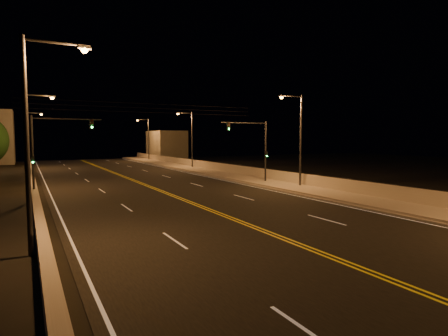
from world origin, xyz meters
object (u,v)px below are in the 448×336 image
streetlight_4 (35,129)px  streetlight_6 (28,136)px  traffic_signal_right (257,145)px  traffic_signal_left (47,147)px  streetlight_5 (29,134)px  streetlight_3 (147,137)px  streetlight_1 (298,134)px  streetlight_2 (190,136)px

streetlight_4 → streetlight_6: 45.99m
traffic_signal_right → traffic_signal_left: same height
streetlight_5 → streetlight_6: (0.00, 25.71, 0.00)m
streetlight_3 → streetlight_4: same height
streetlight_3 → traffic_signal_left: (-20.32, -42.89, -0.98)m
streetlight_3 → traffic_signal_right: (-1.49, -42.89, -0.98)m
streetlight_6 → traffic_signal_left: streetlight_6 is taller
streetlight_3 → streetlight_4: 61.62m
traffic_signal_right → streetlight_1: bearing=-71.4°
streetlight_3 → traffic_signal_right: 42.92m
streetlight_1 → traffic_signal_right: size_ratio=1.35×
traffic_signal_right → traffic_signal_left: bearing=180.0°
streetlight_1 → traffic_signal_left: size_ratio=1.35×
traffic_signal_right → streetlight_5: bearing=164.9°
streetlight_5 → streetlight_1: bearing=-24.6°
streetlight_2 → streetlight_1: bearing=-90.0°
streetlight_3 → traffic_signal_left: size_ratio=1.35×
streetlight_6 → traffic_signal_left: bearing=-88.0°
streetlight_1 → traffic_signal_right: bearing=108.6°
traffic_signal_left → streetlight_3: bearing=64.7°
streetlight_2 → streetlight_5: bearing=-144.6°
streetlight_1 → streetlight_3: same height
streetlight_4 → traffic_signal_left: 14.97m
streetlight_4 → streetlight_2: bearing=58.9°
traffic_signal_right → streetlight_6: bearing=122.6°
traffic_signal_left → streetlight_6: bearing=92.0°
streetlight_1 → streetlight_5: bearing=155.4°
streetlight_4 → traffic_signal_left: size_ratio=1.35×
traffic_signal_left → streetlight_4: bearing=-94.2°
streetlight_5 → traffic_signal_right: (19.92, -5.38, -0.98)m
streetlight_4 → streetlight_5: bearing=90.0°
streetlight_3 → streetlight_6: size_ratio=1.00×
streetlight_3 → streetlight_4: size_ratio=1.00×
streetlight_1 → streetlight_6: size_ratio=1.00×
streetlight_1 → traffic_signal_right: (-1.49, 4.41, -0.98)m
streetlight_4 → traffic_signal_left: streetlight_4 is taller
streetlight_3 → streetlight_6: (-21.41, -11.80, 0.00)m
streetlight_1 → streetlight_2: (0.00, 25.01, 0.00)m
streetlight_6 → streetlight_5: bearing=-90.0°
streetlight_2 → streetlight_4: size_ratio=1.00×
streetlight_1 → streetlight_5: (-21.41, 9.79, 0.00)m
streetlight_6 → streetlight_4: bearing=-90.0°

